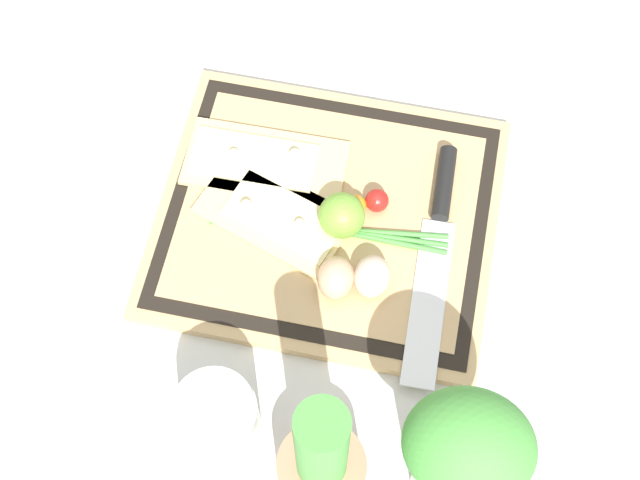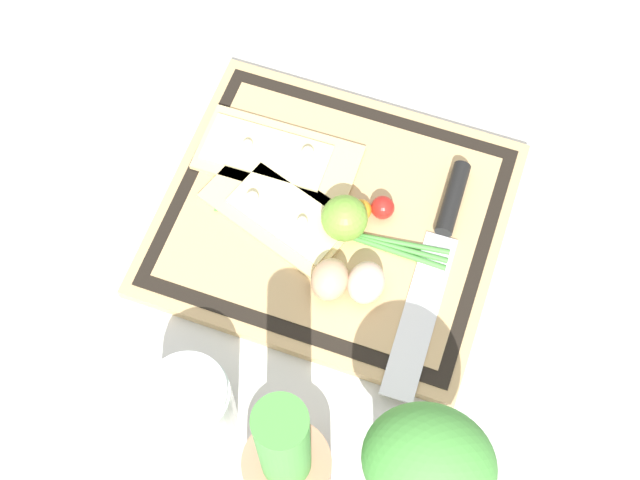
% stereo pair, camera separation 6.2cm
% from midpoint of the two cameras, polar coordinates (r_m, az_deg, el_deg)
% --- Properties ---
extents(ground_plane, '(6.00, 6.00, 0.00)m').
position_cam_midpoint_polar(ground_plane, '(1.12, 2.36, 1.08)').
color(ground_plane, silver).
extents(cutting_board, '(0.42, 0.37, 0.02)m').
position_cam_midpoint_polar(cutting_board, '(1.12, 2.38, 1.29)').
color(cutting_board, tan).
rests_on(cutting_board, ground_plane).
extents(pizza_slice_near, '(0.21, 0.10, 0.02)m').
position_cam_midpoint_polar(pizza_slice_near, '(1.14, -1.27, 5.31)').
color(pizza_slice_near, '#DBBC7F').
rests_on(pizza_slice_near, cutting_board).
extents(pizza_slice_far, '(0.21, 0.15, 0.02)m').
position_cam_midpoint_polar(pizza_slice_far, '(1.10, -0.91, 1.85)').
color(pizza_slice_far, '#DBBC7F').
rests_on(pizza_slice_far, cutting_board).
extents(knife, '(0.05, 0.32, 0.02)m').
position_cam_midpoint_polar(knife, '(1.10, 9.42, 0.08)').
color(knife, silver).
rests_on(knife, cutting_board).
extents(egg_brown, '(0.04, 0.05, 0.04)m').
position_cam_midpoint_polar(egg_brown, '(1.05, 2.35, -2.64)').
color(egg_brown, tan).
rests_on(egg_brown, cutting_board).
extents(egg_pink, '(0.04, 0.05, 0.04)m').
position_cam_midpoint_polar(egg_pink, '(1.05, 4.67, -2.83)').
color(egg_pink, beige).
rests_on(egg_pink, cutting_board).
extents(lime, '(0.06, 0.06, 0.06)m').
position_cam_midpoint_polar(lime, '(1.07, 3.24, 1.30)').
color(lime, '#70A838').
rests_on(lime, cutting_board).
extents(cherry_tomato_red, '(0.03, 0.03, 0.03)m').
position_cam_midpoint_polar(cherry_tomato_red, '(1.10, 5.65, 1.99)').
color(cherry_tomato_red, red).
rests_on(cherry_tomato_red, cutting_board).
extents(cherry_tomato_yellow, '(0.03, 0.03, 0.03)m').
position_cam_midpoint_polar(cherry_tomato_yellow, '(1.10, 4.28, 1.84)').
color(cherry_tomato_yellow, orange).
rests_on(cherry_tomato_yellow, cutting_board).
extents(scallion_bunch, '(0.29, 0.05, 0.01)m').
position_cam_midpoint_polar(scallion_bunch, '(1.09, 2.32, 0.54)').
color(scallion_bunch, '#47933D').
rests_on(scallion_bunch, cutting_board).
extents(herb_pot, '(0.10, 0.10, 0.24)m').
position_cam_midpoint_polar(herb_pot, '(0.94, -0.24, -13.99)').
color(herb_pot, '#AD7A5B').
rests_on(herb_pot, ground_plane).
extents(sauce_jar, '(0.09, 0.09, 0.10)m').
position_cam_midpoint_polar(sauce_jar, '(1.00, -6.35, -10.59)').
color(sauce_jar, silver).
rests_on(sauce_jar, ground_plane).
extents(herb_glass, '(0.13, 0.11, 0.22)m').
position_cam_midpoint_polar(herb_glass, '(0.90, 8.77, -14.54)').
color(herb_glass, silver).
rests_on(herb_glass, ground_plane).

